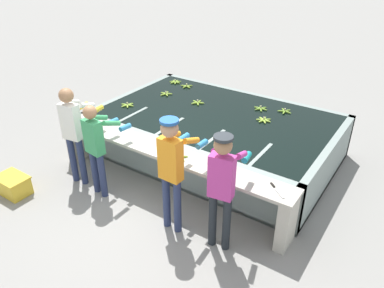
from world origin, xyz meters
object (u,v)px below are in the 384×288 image
(knife_0, at_px, (275,188))
(banana_bunch_floating_4, at_px, (285,111))
(banana_bunch_floating_6, at_px, (264,120))
(worker_1, at_px, (96,143))
(banana_bunch_floating_0, at_px, (175,82))
(crate, at_px, (13,185))
(banana_bunch_floating_1, at_px, (198,103))
(banana_bunch_ledge_0, at_px, (179,157))
(worker_0, at_px, (73,127))
(banana_bunch_floating_7, at_px, (166,94))
(worker_3, at_px, (222,182))
(banana_bunch_floating_3, at_px, (261,108))
(banana_bunch_floating_5, at_px, (187,86))
(worker_2, at_px, (172,164))
(banana_bunch_floating_2, at_px, (127,105))

(knife_0, bearing_deg, banana_bunch_floating_4, 109.07)
(banana_bunch_floating_6, bearing_deg, banana_bunch_floating_4, 74.00)
(worker_1, height_order, banana_bunch_floating_6, worker_1)
(banana_bunch_floating_0, relative_size, crate, 0.51)
(banana_bunch_floating_0, height_order, banana_bunch_floating_1, same)
(banana_bunch_floating_4, xyz_separation_m, banana_bunch_floating_6, (-0.17, -0.58, -0.00))
(banana_bunch_floating_1, height_order, crate, banana_bunch_floating_1)
(banana_bunch_floating_0, bearing_deg, banana_bunch_ledge_0, -52.68)
(worker_0, height_order, banana_bunch_floating_7, worker_0)
(banana_bunch_floating_0, bearing_deg, worker_1, -76.05)
(worker_3, bearing_deg, crate, -165.37)
(banana_bunch_floating_3, xyz_separation_m, banana_bunch_floating_6, (0.27, -0.44, -0.00))
(worker_0, height_order, knife_0, worker_0)
(banana_bunch_floating_4, relative_size, banana_bunch_floating_5, 0.99)
(banana_bunch_floating_0, distance_m, banana_bunch_floating_7, 0.76)
(worker_3, xyz_separation_m, knife_0, (0.51, 0.52, -0.20))
(banana_bunch_ledge_0, xyz_separation_m, crate, (-2.43, -1.34, -0.70))
(banana_bunch_floating_0, distance_m, crate, 4.07)
(banana_bunch_floating_0, height_order, banana_bunch_floating_4, same)
(banana_bunch_floating_7, bearing_deg, worker_2, -50.76)
(worker_2, height_order, banana_bunch_floating_7, worker_2)
(banana_bunch_floating_0, distance_m, banana_bunch_floating_4, 2.70)
(banana_bunch_floating_0, relative_size, banana_bunch_floating_7, 1.01)
(banana_bunch_floating_4, bearing_deg, banana_bunch_floating_6, -106.00)
(worker_2, xyz_separation_m, banana_bunch_floating_7, (-2.00, 2.45, -0.22))
(knife_0, bearing_deg, banana_bunch_floating_7, 150.22)
(banana_bunch_floating_1, xyz_separation_m, crate, (-1.51, -3.26, -0.69))
(banana_bunch_floating_4, relative_size, crate, 0.50)
(worker_1, xyz_separation_m, banana_bunch_floating_4, (1.91, 2.99, -0.08))
(worker_1, relative_size, worker_2, 0.90)
(worker_2, bearing_deg, worker_3, 4.81)
(worker_0, bearing_deg, banana_bunch_floating_7, 88.73)
(banana_bunch_floating_6, relative_size, knife_0, 0.97)
(worker_3, xyz_separation_m, banana_bunch_ledge_0, (-1.00, 0.44, -0.19))
(banana_bunch_floating_5, bearing_deg, banana_bunch_floating_7, -98.74)
(worker_1, relative_size, crate, 2.88)
(banana_bunch_floating_4, height_order, crate, banana_bunch_floating_4)
(worker_1, bearing_deg, banana_bunch_floating_0, 103.95)
(banana_bunch_floating_3, relative_size, banana_bunch_floating_5, 1.01)
(banana_bunch_floating_4, bearing_deg, worker_0, -129.99)
(worker_3, height_order, banana_bunch_floating_4, worker_3)
(banana_bunch_floating_2, height_order, banana_bunch_floating_3, same)
(banana_bunch_floating_7, bearing_deg, banana_bunch_floating_3, 11.77)
(worker_3, xyz_separation_m, banana_bunch_floating_3, (-0.75, 2.80, -0.19))
(worker_1, distance_m, banana_bunch_floating_3, 3.21)
(banana_bunch_floating_0, height_order, banana_bunch_floating_3, same)
(banana_bunch_floating_3, height_order, banana_bunch_floating_7, same)
(banana_bunch_ledge_0, bearing_deg, worker_3, -23.96)
(worker_3, bearing_deg, banana_bunch_floating_6, 101.69)
(banana_bunch_floating_7, height_order, banana_bunch_ledge_0, banana_bunch_ledge_0)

